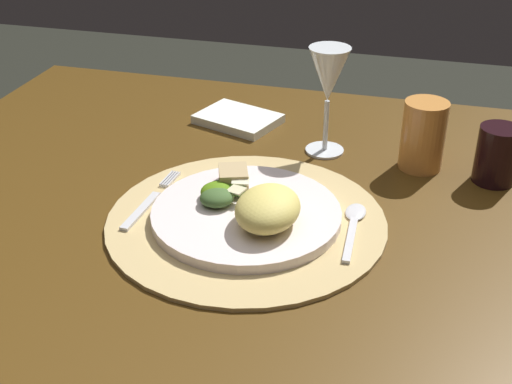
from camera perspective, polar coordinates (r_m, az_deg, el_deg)
dining_table at (r=1.03m, az=0.00°, el=-9.59°), size 1.18×0.97×0.74m
placemat at (r=0.92m, az=-0.82°, el=-2.40°), size 0.38×0.38×0.01m
dinner_plate at (r=0.92m, az=-0.82°, el=-1.87°), size 0.26×0.26×0.01m
pasta_serving at (r=0.87m, az=1.00°, el=-1.38°), size 0.08×0.11×0.05m
salad_greens at (r=0.94m, az=-2.81°, el=0.07°), size 0.07×0.10×0.02m
bread_piece at (r=0.97m, az=-1.92°, el=1.25°), size 0.05×0.06×0.03m
fork at (r=0.96m, az=-8.99°, el=-0.83°), size 0.02×0.17×0.00m
spoon at (r=0.92m, az=8.24°, el=-2.41°), size 0.03×0.14×0.01m
napkin at (r=1.22m, az=-1.51°, el=6.17°), size 0.16×0.14×0.02m
wine_glass at (r=1.07m, az=6.11°, el=9.46°), size 0.07×0.07×0.18m
amber_tumbler at (r=1.07m, az=13.89°, el=4.64°), size 0.07×0.07×0.11m
dark_tumbler at (r=1.07m, az=19.61°, el=2.96°), size 0.06×0.06×0.09m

